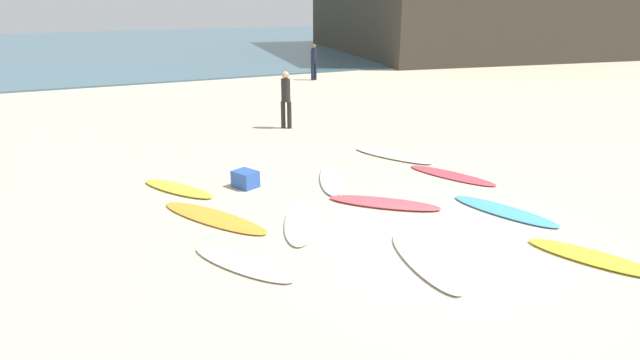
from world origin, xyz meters
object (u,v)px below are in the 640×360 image
(surfboard_1, at_px, (331,179))
(beachgoer_mid, at_px, (314,60))
(surfboard_8, at_px, (178,189))
(surfboard_5, at_px, (504,211))
(surfboard_9, at_px, (301,222))
(beachgoer_near, at_px, (286,97))
(surfboard_3, at_px, (242,263))
(surfboard_6, at_px, (214,217))
(surfboard_2, at_px, (384,203))
(surfboard_4, at_px, (393,155))
(surfboard_7, at_px, (425,261))
(surfboard_10, at_px, (451,175))
(surfboard_0, at_px, (593,257))
(beach_cooler, at_px, (245,179))

(surfboard_1, bearing_deg, beachgoer_mid, -89.61)
(surfboard_8, bearing_deg, surfboard_1, -45.72)
(surfboard_5, height_order, surfboard_8, surfboard_8)
(surfboard_9, bearing_deg, beachgoer_near, -84.45)
(surfboard_1, relative_size, beachgoer_near, 1.21)
(surfboard_3, bearing_deg, surfboard_8, 63.98)
(surfboard_6, height_order, surfboard_9, surfboard_9)
(surfboard_2, bearing_deg, surfboard_4, 6.41)
(surfboard_7, bearing_deg, surfboard_1, -86.30)
(surfboard_3, xyz_separation_m, surfboard_5, (5.17, -0.09, 0.00))
(surfboard_10, height_order, beachgoer_mid, beachgoer_mid)
(surfboard_0, bearing_deg, surfboard_2, -87.27)
(surfboard_5, distance_m, beach_cooler, 5.34)
(surfboard_1, bearing_deg, surfboard_0, 135.16)
(surfboard_7, xyz_separation_m, surfboard_10, (3.03, 3.21, -0.01))
(surfboard_3, distance_m, surfboard_10, 5.99)
(surfboard_2, distance_m, beachgoer_near, 6.93)
(surfboard_0, relative_size, beach_cooler, 4.08)
(surfboard_3, relative_size, surfboard_10, 0.92)
(surfboard_2, bearing_deg, surfboard_0, -111.01)
(surfboard_5, bearing_deg, surfboard_7, 4.01)
(surfboard_5, xyz_separation_m, surfboard_7, (-2.58, -1.05, 0.00))
(surfboard_3, bearing_deg, surfboard_6, 58.70)
(beachgoer_mid, distance_m, beach_cooler, 15.42)
(surfboard_4, bearing_deg, surfboard_2, -151.19)
(surfboard_3, distance_m, surfboard_4, 6.58)
(surfboard_8, bearing_deg, beach_cooler, -47.33)
(surfboard_3, height_order, surfboard_10, surfboard_3)
(surfboard_5, bearing_deg, surfboard_1, -72.67)
(surfboard_7, height_order, surfboard_8, surfboard_8)
(surfboard_5, bearing_deg, beachgoer_near, -99.61)
(beachgoer_near, bearing_deg, surfboard_1, 117.65)
(surfboard_7, height_order, surfboard_10, surfboard_7)
(beachgoer_near, bearing_deg, surfboard_2, 122.81)
(surfboard_1, xyz_separation_m, beachgoer_mid, (5.84, 13.78, 0.91))
(surfboard_1, bearing_deg, surfboard_4, -132.54)
(surfboard_2, bearing_deg, surfboard_10, -28.20)
(surfboard_0, bearing_deg, beachgoer_near, -108.38)
(surfboard_10, bearing_deg, surfboard_4, 78.16)
(surfboard_3, bearing_deg, surfboard_2, -9.26)
(surfboard_3, height_order, surfboard_9, surfboard_9)
(surfboard_6, relative_size, beachgoer_mid, 1.49)
(surfboard_3, relative_size, surfboard_4, 0.88)
(surfboard_6, bearing_deg, surfboard_5, 128.38)
(surfboard_10, bearing_deg, surfboard_2, 177.12)
(surfboard_7, distance_m, beachgoer_mid, 18.96)
(surfboard_8, relative_size, surfboard_9, 0.97)
(surfboard_9, xyz_separation_m, beachgoer_near, (2.51, 6.99, 0.94))
(surfboard_1, distance_m, surfboard_9, 2.46)
(surfboard_2, xyz_separation_m, surfboard_5, (1.87, -1.31, -0.01))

